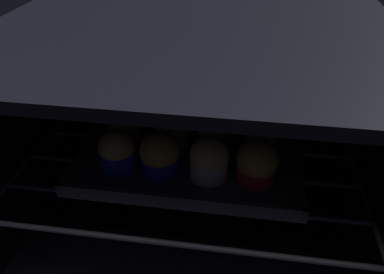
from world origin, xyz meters
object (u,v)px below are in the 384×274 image
at_px(muffin_row0_col1, 160,154).
at_px(muffin_row0_col2, 209,159).
at_px(muffin_row0_col0, 117,151).
at_px(muffin_row2_col2, 219,109).
at_px(muffin_row1_col1, 172,130).
at_px(muffin_row1_col3, 260,136).
at_px(muffin_row2_col3, 261,114).
at_px(muffin_row0_col3, 257,163).
at_px(baking_tray, 192,149).
at_px(muffin_row1_col0, 126,125).
at_px(muffin_row1_col2, 214,131).
at_px(muffin_row2_col1, 178,108).
at_px(muffin_row2_col0, 140,104).

distance_m(muffin_row0_col1, muffin_row0_col2, 0.08).
xyz_separation_m(muffin_row0_col0, muffin_row2_col2, (0.14, 0.14, 0.01)).
height_order(muffin_row1_col1, muffin_row1_col3, muffin_row1_col3).
height_order(muffin_row0_col0, muffin_row2_col2, muffin_row2_col2).
bearing_deg(muffin_row0_col0, muffin_row2_col3, 33.66).
relative_size(muffin_row0_col3, muffin_row2_col2, 0.94).
relative_size(baking_tray, muffin_row1_col0, 4.73).
height_order(baking_tray, muffin_row1_col2, muffin_row1_col2).
relative_size(muffin_row0_col0, muffin_row0_col1, 0.95).
bearing_deg(muffin_row2_col3, muffin_row0_col0, -146.34).
height_order(muffin_row0_col2, muffin_row2_col1, muffin_row2_col1).
xyz_separation_m(muffin_row2_col1, muffin_row2_col2, (0.07, -0.00, 0.00)).
height_order(muffin_row0_col3, muffin_row1_col0, muffin_row1_col0).
xyz_separation_m(muffin_row1_col2, muffin_row2_col3, (0.08, 0.07, -0.00)).
bearing_deg(muffin_row2_col0, muffin_row0_col1, -64.55).
xyz_separation_m(muffin_row0_col0, muffin_row0_col1, (0.07, -0.00, 0.00)).
bearing_deg(muffin_row0_col0, muffin_row1_col2, 28.36).
bearing_deg(muffin_row0_col3, muffin_row0_col0, 179.35).
relative_size(muffin_row0_col0, muffin_row1_col1, 0.97).
bearing_deg(muffin_row2_col1, baking_tray, -63.42).
height_order(muffin_row0_col2, muffin_row1_col1, muffin_row0_col2).
distance_m(muffin_row0_col0, muffin_row1_col0, 0.07).
bearing_deg(muffin_row0_col1, muffin_row1_col2, 45.80).
height_order(muffin_row1_col1, muffin_row2_col0, muffin_row2_col0).
relative_size(baking_tray, muffin_row2_col1, 5.20).
bearing_deg(muffin_row2_col0, muffin_row2_col3, 0.40).
bearing_deg(muffin_row1_col0, muffin_row0_col3, -18.10).
bearing_deg(baking_tray, muffin_row0_col1, -117.99).
xyz_separation_m(muffin_row1_col1, muffin_row2_col0, (-0.07, 0.07, 0.00)).
bearing_deg(baking_tray, muffin_row0_col0, -145.57).
xyz_separation_m(muffin_row0_col0, muffin_row1_col0, (-0.01, 0.07, 0.00)).
xyz_separation_m(muffin_row0_col2, muffin_row2_col2, (0.00, 0.15, 0.00)).
bearing_deg(muffin_row2_col1, muffin_row1_col3, -25.81).
relative_size(muffin_row0_col2, muffin_row1_col2, 0.99).
bearing_deg(muffin_row1_col1, muffin_row1_col2, 5.47).
height_order(muffin_row0_col2, muffin_row1_col3, muffin_row1_col3).
bearing_deg(muffin_row2_col0, muffin_row1_col2, -25.22).
relative_size(muffin_row0_col3, muffin_row1_col1, 1.04).
distance_m(muffin_row0_col1, muffin_row1_col1, 0.07).
height_order(muffin_row0_col3, muffin_row1_col1, muffin_row0_col3).
distance_m(muffin_row2_col0, muffin_row2_col1, 0.07).
distance_m(muffin_row0_col1, muffin_row2_col1, 0.15).
bearing_deg(muffin_row2_col0, baking_tray, -33.68).
xyz_separation_m(muffin_row1_col3, muffin_row2_col1, (-0.15, 0.07, 0.00)).
bearing_deg(muffin_row0_col2, muffin_row2_col0, 134.75).
bearing_deg(muffin_row2_col2, muffin_row2_col1, 178.64).
bearing_deg(muffin_row2_col0, muffin_row1_col1, -44.99).
bearing_deg(baking_tray, muffin_row0_col3, -34.82).
height_order(muffin_row0_col2, muffin_row0_col3, muffin_row0_col3).
relative_size(muffin_row1_col2, muffin_row2_col0, 0.94).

